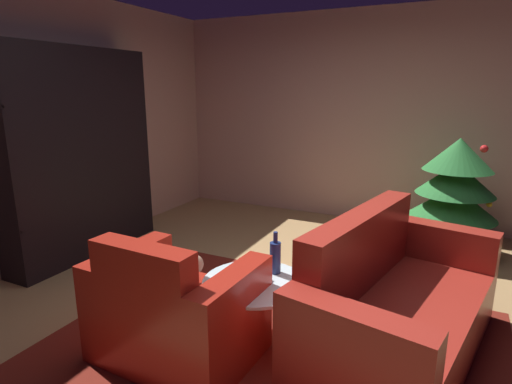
{
  "coord_description": "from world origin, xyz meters",
  "views": [
    {
      "loc": [
        1.05,
        -2.67,
        1.73
      ],
      "look_at": [
        -0.25,
        0.01,
        0.98
      ],
      "focal_mm": 29.34,
      "sensor_mm": 36.0,
      "label": 1
    }
  ],
  "objects_px": {
    "armchair_red": "(175,313)",
    "bottle_on_table": "(275,257)",
    "coffee_table": "(255,287)",
    "decorated_tree": "(454,197)",
    "couch_red": "(395,309)",
    "book_stack_on_table": "(250,272)",
    "bookshelf_unit": "(88,157)"
  },
  "relations": [
    {
      "from": "bookshelf_unit",
      "to": "book_stack_on_table",
      "type": "xyz_separation_m",
      "value": [
        2.3,
        -0.8,
        -0.5
      ]
    },
    {
      "from": "coffee_table",
      "to": "book_stack_on_table",
      "type": "distance_m",
      "value": 0.12
    },
    {
      "from": "couch_red",
      "to": "decorated_tree",
      "type": "bearing_deg",
      "value": 82.42
    },
    {
      "from": "decorated_tree",
      "to": "bottle_on_table",
      "type": "bearing_deg",
      "value": -116.13
    },
    {
      "from": "couch_red",
      "to": "decorated_tree",
      "type": "height_order",
      "value": "decorated_tree"
    },
    {
      "from": "book_stack_on_table",
      "to": "decorated_tree",
      "type": "xyz_separation_m",
      "value": [
        1.18,
        2.4,
        0.09
      ]
    },
    {
      "from": "bookshelf_unit",
      "to": "book_stack_on_table",
      "type": "bearing_deg",
      "value": -19.32
    },
    {
      "from": "coffee_table",
      "to": "book_stack_on_table",
      "type": "relative_size",
      "value": 3.21
    },
    {
      "from": "armchair_red",
      "to": "decorated_tree",
      "type": "xyz_separation_m",
      "value": [
        1.55,
        2.75,
        0.31
      ]
    },
    {
      "from": "decorated_tree",
      "to": "book_stack_on_table",
      "type": "bearing_deg",
      "value": -116.26
    },
    {
      "from": "armchair_red",
      "to": "bottle_on_table",
      "type": "height_order",
      "value": "armchair_red"
    },
    {
      "from": "armchair_red",
      "to": "decorated_tree",
      "type": "distance_m",
      "value": 3.17
    },
    {
      "from": "coffee_table",
      "to": "decorated_tree",
      "type": "relative_size",
      "value": 0.57
    },
    {
      "from": "bookshelf_unit",
      "to": "armchair_red",
      "type": "bearing_deg",
      "value": -30.84
    },
    {
      "from": "book_stack_on_table",
      "to": "bottle_on_table",
      "type": "xyz_separation_m",
      "value": [
        0.1,
        0.2,
        0.05
      ]
    },
    {
      "from": "armchair_red",
      "to": "decorated_tree",
      "type": "height_order",
      "value": "decorated_tree"
    },
    {
      "from": "couch_red",
      "to": "decorated_tree",
      "type": "xyz_separation_m",
      "value": [
        0.28,
        2.07,
        0.31
      ]
    },
    {
      "from": "bottle_on_table",
      "to": "book_stack_on_table",
      "type": "bearing_deg",
      "value": -117.76
    },
    {
      "from": "coffee_table",
      "to": "bottle_on_table",
      "type": "distance_m",
      "value": 0.25
    },
    {
      "from": "book_stack_on_table",
      "to": "decorated_tree",
      "type": "bearing_deg",
      "value": 63.74
    },
    {
      "from": "bottle_on_table",
      "to": "decorated_tree",
      "type": "height_order",
      "value": "decorated_tree"
    },
    {
      "from": "bookshelf_unit",
      "to": "coffee_table",
      "type": "height_order",
      "value": "bookshelf_unit"
    },
    {
      "from": "armchair_red",
      "to": "coffee_table",
      "type": "distance_m",
      "value": 0.55
    },
    {
      "from": "couch_red",
      "to": "coffee_table",
      "type": "xyz_separation_m",
      "value": [
        -0.88,
        -0.31,
        0.1
      ]
    },
    {
      "from": "coffee_table",
      "to": "decorated_tree",
      "type": "distance_m",
      "value": 2.66
    },
    {
      "from": "bookshelf_unit",
      "to": "decorated_tree",
      "type": "xyz_separation_m",
      "value": [
        3.48,
        1.59,
        -0.41
      ]
    },
    {
      "from": "coffee_table",
      "to": "bottle_on_table",
      "type": "height_order",
      "value": "bottle_on_table"
    },
    {
      "from": "couch_red",
      "to": "coffee_table",
      "type": "height_order",
      "value": "couch_red"
    },
    {
      "from": "decorated_tree",
      "to": "bookshelf_unit",
      "type": "bearing_deg",
      "value": -155.38
    },
    {
      "from": "coffee_table",
      "to": "armchair_red",
      "type": "bearing_deg",
      "value": -137.57
    },
    {
      "from": "bookshelf_unit",
      "to": "couch_red",
      "type": "distance_m",
      "value": 3.32
    },
    {
      "from": "couch_red",
      "to": "book_stack_on_table",
      "type": "xyz_separation_m",
      "value": [
        -0.91,
        -0.33,
        0.21
      ]
    }
  ]
}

